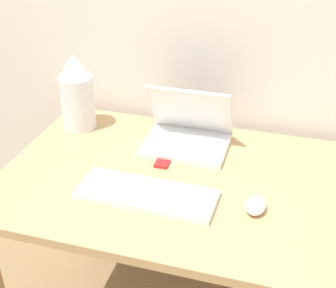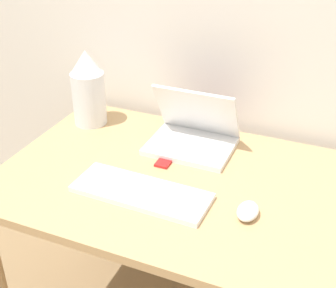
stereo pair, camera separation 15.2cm
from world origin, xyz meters
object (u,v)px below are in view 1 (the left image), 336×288
mp3_player (163,163)px  vase (77,93)px  laptop (188,133)px  mouse (255,205)px  keyboard (147,194)px

mp3_player → vase: bearing=156.6°
laptop → mp3_player: (-0.05, -0.15, -0.04)m
vase → laptop: bearing=-2.1°
laptop → mouse: laptop is taller
keyboard → mp3_player: keyboard is taller
mouse → laptop: bearing=132.1°
keyboard → mp3_player: size_ratio=6.86×
laptop → mp3_player: bearing=-107.5°
vase → mp3_player: 0.45m
keyboard → mp3_player: bearing=92.2°
laptop → mp3_player: 0.17m
laptop → keyboard: bearing=-96.7°
mouse → vase: size_ratio=0.31×
laptop → mouse: size_ratio=3.22×
mouse → mp3_player: mouse is taller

